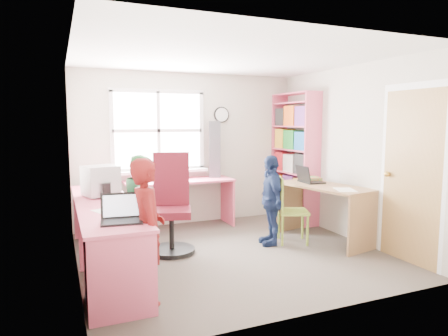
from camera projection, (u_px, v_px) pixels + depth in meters
name	position (u px, v px, depth m)	size (l,w,h in m)	color
room	(230.00, 156.00, 4.93)	(3.64, 3.44, 2.44)	#453C36
l_desk	(128.00, 236.00, 4.16)	(2.38, 2.95, 0.75)	#FD6587
right_desk	(324.00, 200.00, 5.49)	(0.87, 1.43, 0.77)	#9D764E
bookshelf	(294.00, 160.00, 6.58)	(0.30, 1.02, 2.10)	#FD6587
swivel_chair	(172.00, 209.00, 5.04)	(0.72, 0.72, 1.24)	black
wooden_chair	(288.00, 207.00, 5.40)	(0.51, 0.51, 0.89)	#89A436
crt_monitor	(101.00, 181.00, 4.75)	(0.45, 0.43, 0.37)	#B0AFB4
laptop_left	(121.00, 215.00, 3.57)	(0.39, 0.34, 0.24)	black
laptop_right	(308.00, 179.00, 5.69)	(0.33, 0.38, 0.25)	black
speaker_a	(107.00, 191.00, 4.61)	(0.10, 0.10, 0.18)	black
speaker_b	(97.00, 185.00, 5.03)	(0.10, 0.10, 0.18)	black
cd_tower	(215.00, 149.00, 6.36)	(0.22, 0.21, 0.90)	black
game_box	(310.00, 179.00, 5.87)	(0.34, 0.34, 0.06)	red
paper_a	(106.00, 211.00, 3.97)	(0.29, 0.34, 0.00)	white
paper_b	(345.00, 190.00, 5.09)	(0.33, 0.39, 0.00)	white
potted_plant	(162.00, 170.00, 6.06)	(0.17, 0.14, 0.31)	#2B6C2D
person_red	(148.00, 231.00, 3.60)	(0.48, 0.32, 1.32)	maroon
person_green	(142.00, 200.00, 5.29)	(0.59, 0.46, 1.21)	#29672F
person_navy	(271.00, 200.00, 5.31)	(0.70, 0.29, 1.20)	#162346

